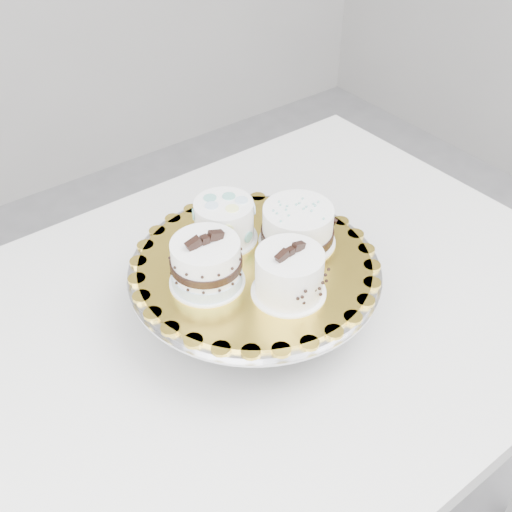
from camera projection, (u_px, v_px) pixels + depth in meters
table at (231, 354)px, 1.06m from camera, size 1.23×0.83×0.75m
cake_stand at (255, 281)px, 0.98m from camera, size 0.38×0.38×0.10m
cake_board at (255, 264)px, 0.95m from camera, size 0.42×0.42×0.01m
cake_swirl at (289, 275)px, 0.88m from camera, size 0.11×0.11×0.08m
cake_banded at (206, 265)px, 0.90m from camera, size 0.11×0.11×0.09m
cake_dots at (224, 221)px, 0.98m from camera, size 0.11×0.11×0.07m
cake_ribbon at (298, 227)px, 0.97m from camera, size 0.14×0.14×0.06m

